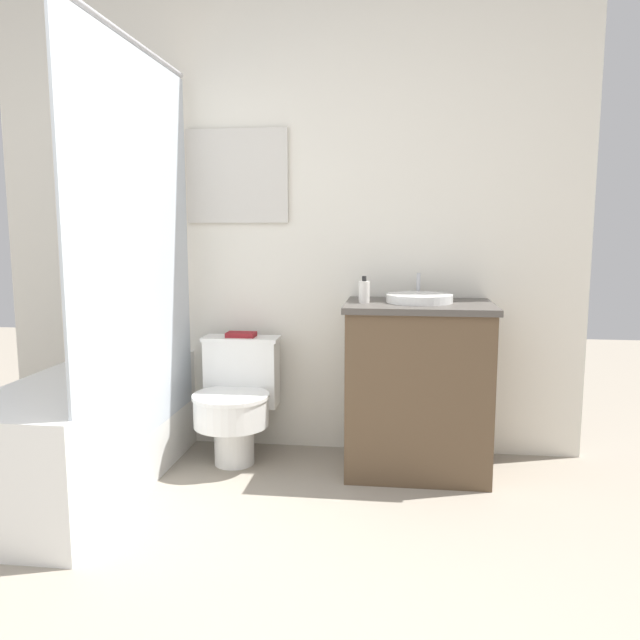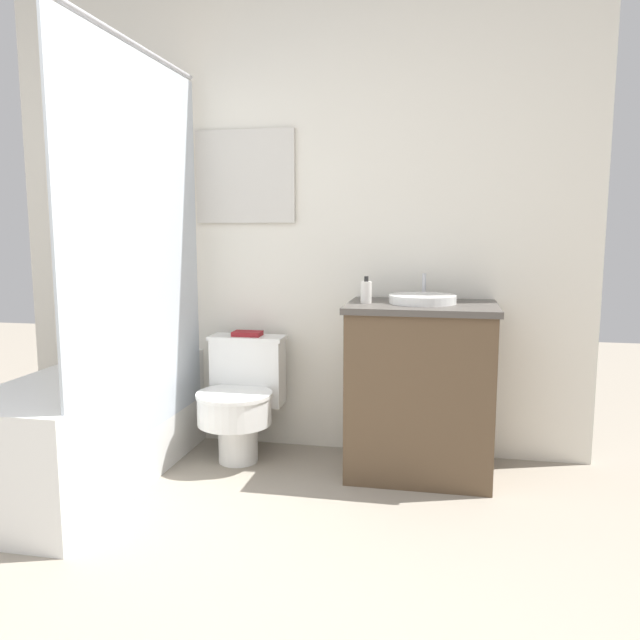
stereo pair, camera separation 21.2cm
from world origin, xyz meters
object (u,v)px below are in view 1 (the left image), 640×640
at_px(toilet, 236,399).
at_px(sink, 419,298).
at_px(soap_bottle, 364,292).
at_px(book_on_tank, 241,335).

bearing_deg(toilet, sink, 0.20).
height_order(toilet, soap_bottle, soap_bottle).
distance_m(soap_bottle, book_on_tank, 0.72).
relative_size(sink, soap_bottle, 2.76).
height_order(toilet, book_on_tank, book_on_tank).
bearing_deg(book_on_tank, toilet, -90.00).
height_order(soap_bottle, book_on_tank, soap_bottle).
xyz_separation_m(toilet, soap_bottle, (0.65, -0.05, 0.57)).
bearing_deg(book_on_tank, soap_bottle, -14.78).
relative_size(toilet, book_on_tank, 4.15).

